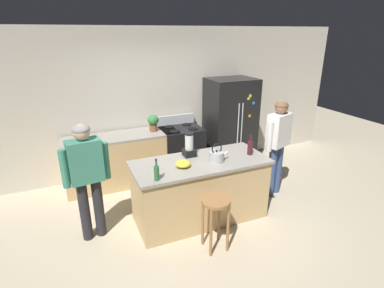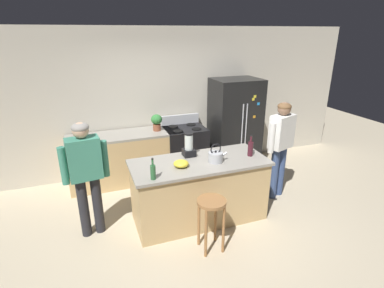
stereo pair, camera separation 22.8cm
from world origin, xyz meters
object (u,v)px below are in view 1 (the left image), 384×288
object	(u,v)px
kitchen_island	(200,190)
potted_plant	(153,122)
stove_range	(181,150)
mixing_bowl	(183,164)
person_by_sink_right	(278,140)
person_by_island_left	(87,172)
bar_stool	(216,211)
blender_appliance	(189,146)
refrigerator	(230,123)
bottle_wine	(250,147)
bottle_olive_oil	(157,172)
tea_kettle	(217,156)

from	to	relation	value
kitchen_island	potted_plant	distance (m)	1.69
stove_range	mixing_bowl	xyz separation A→B (m)	(-0.60, -1.61, 0.49)
person_by_sink_right	potted_plant	bearing A→B (deg)	140.01
person_by_island_left	bar_stool	world-z (taller)	person_by_island_left
stove_range	potted_plant	xyz separation A→B (m)	(-0.52, 0.03, 0.62)
kitchen_island	blender_appliance	xyz separation A→B (m)	(-0.07, 0.24, 0.60)
refrigerator	bottle_wine	distance (m)	1.68
person_by_island_left	mixing_bowl	distance (m)	1.22
kitchen_island	stove_range	xyz separation A→B (m)	(0.30, 1.52, 0.01)
person_by_island_left	blender_appliance	size ratio (longest dim) A/B	4.54
bottle_olive_oil	tea_kettle	distance (m)	0.95
bottle_wine	tea_kettle	world-z (taller)	bottle_wine
bar_stool	potted_plant	bearing A→B (deg)	92.81
person_by_sink_right	blender_appliance	size ratio (longest dim) A/B	4.60
mixing_bowl	bar_stool	bearing A→B (deg)	-72.75
stove_range	bottle_wine	xyz separation A→B (m)	(0.46, -1.59, 0.56)
bar_stool	bottle_olive_oil	world-z (taller)	bottle_olive_oil
potted_plant	bar_stool	bearing A→B (deg)	-87.19
stove_range	person_by_island_left	world-z (taller)	person_by_island_left
stove_range	tea_kettle	size ratio (longest dim) A/B	3.97
tea_kettle	stove_range	bearing A→B (deg)	86.38
bar_stool	bottle_olive_oil	bearing A→B (deg)	148.37
refrigerator	tea_kettle	size ratio (longest dim) A/B	6.43
person_by_island_left	potted_plant	world-z (taller)	person_by_island_left
person_by_island_left	person_by_sink_right	distance (m)	2.93
stove_range	person_by_island_left	bearing A→B (deg)	-142.85
kitchen_island	person_by_island_left	bearing A→B (deg)	173.67
refrigerator	mixing_bowl	bearing A→B (deg)	-135.93
person_by_sink_right	potted_plant	distance (m)	2.17
potted_plant	mixing_bowl	size ratio (longest dim) A/B	1.47
bottle_wine	mixing_bowl	size ratio (longest dim) A/B	1.55
refrigerator	blender_appliance	distance (m)	1.90
potted_plant	mixing_bowl	distance (m)	1.64
refrigerator	bottle_olive_oil	bearing A→B (deg)	-138.86
person_by_sink_right	tea_kettle	size ratio (longest dim) A/B	5.81
potted_plant	stove_range	bearing A→B (deg)	-2.81
potted_plant	bottle_wine	xyz separation A→B (m)	(0.98, -1.62, -0.06)
person_by_island_left	tea_kettle	xyz separation A→B (m)	(1.69, -0.26, 0.03)
bottle_olive_oil	mixing_bowl	xyz separation A→B (m)	(0.43, 0.22, -0.06)
person_by_sink_right	potted_plant	size ratio (longest dim) A/B	5.34
refrigerator	blender_appliance	xyz separation A→B (m)	(-1.41, -1.26, 0.17)
bar_stool	kitchen_island	bearing A→B (deg)	80.91
stove_range	bar_stool	distance (m)	2.25
person_by_island_left	bottle_olive_oil	world-z (taller)	person_by_island_left
refrigerator	bottle_wine	size ratio (longest dim) A/B	5.61
person_by_sink_right	person_by_island_left	bearing A→B (deg)	179.80
mixing_bowl	tea_kettle	size ratio (longest dim) A/B	0.74
mixing_bowl	person_by_island_left	bearing A→B (deg)	168.21
mixing_bowl	bottle_olive_oil	bearing A→B (deg)	-152.83
bar_stool	tea_kettle	world-z (taller)	tea_kettle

